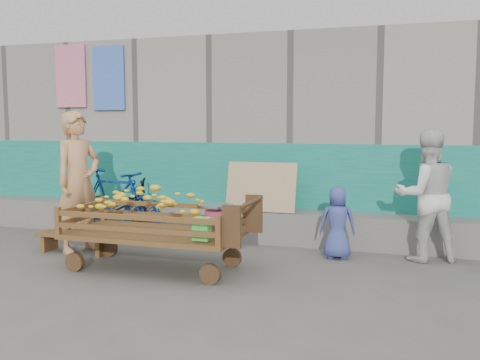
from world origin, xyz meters
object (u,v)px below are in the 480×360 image
(woman, at_px, (426,195))
(child, at_px, (338,223))
(banana_cart, at_px, (151,216))
(bench, at_px, (76,238))
(vendor_man, at_px, (78,182))
(bicycle_blue, at_px, (113,202))
(bicycle_dark, at_px, (113,209))

(woman, relative_size, child, 1.78)
(banana_cart, relative_size, woman, 1.34)
(bench, relative_size, woman, 0.63)
(bench, relative_size, vendor_man, 0.56)
(woman, distance_m, child, 1.13)
(banana_cart, xyz_separation_m, vendor_man, (-1.31, 0.50, 0.29))
(bicycle_blue, bearing_deg, vendor_man, -166.84)
(banana_cart, relative_size, vendor_man, 1.18)
(banana_cart, bearing_deg, bench, 162.98)
(bench, bearing_deg, vendor_man, 89.32)
(bicycle_dark, bearing_deg, banana_cart, -158.51)
(vendor_man, bearing_deg, bench, -163.00)
(bicycle_dark, bearing_deg, woman, -112.33)
(child, bearing_deg, banana_cart, 20.71)
(vendor_man, xyz_separation_m, bicycle_blue, (-0.11, 1.03, -0.42))
(bench, distance_m, bicycle_blue, 1.18)
(child, bearing_deg, bicycle_blue, -15.57)
(bench, xyz_separation_m, vendor_man, (0.00, 0.10, 0.73))
(banana_cart, bearing_deg, vendor_man, 159.06)
(woman, height_order, bicycle_blue, woman)
(bench, xyz_separation_m, child, (3.30, 0.74, 0.27))
(banana_cart, height_order, vendor_man, vendor_man)
(vendor_man, distance_m, bicycle_blue, 1.12)
(banana_cart, distance_m, bicycle_dark, 1.87)
(child, height_order, bicycle_blue, bicycle_blue)
(banana_cart, height_order, bicycle_blue, bicycle_blue)
(woman, relative_size, bicycle_dark, 0.97)
(bench, distance_m, woman, 4.50)
(banana_cart, distance_m, bench, 1.44)
(bicycle_dark, height_order, bicycle_blue, bicycle_blue)
(bench, bearing_deg, banana_cart, -17.02)
(vendor_man, xyz_separation_m, woman, (4.34, 0.88, -0.11))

